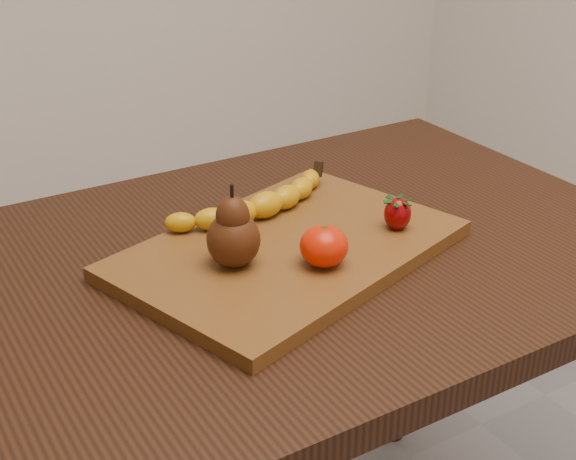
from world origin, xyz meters
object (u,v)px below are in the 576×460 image
cutting_board (288,250)px  mandarin (324,246)px  table (299,306)px  pear (233,226)px

cutting_board → mandarin: 0.08m
table → cutting_board: (-0.03, -0.02, 0.11)m
cutting_board → pear: bearing=171.1°
pear → cutting_board: bearing=8.2°
pear → mandarin: (0.10, -0.06, -0.03)m
cutting_board → pear: 0.11m
cutting_board → pear: pear is taller
mandarin → pear: bearing=147.8°
table → pear: 0.21m
table → cutting_board: bearing=-149.7°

